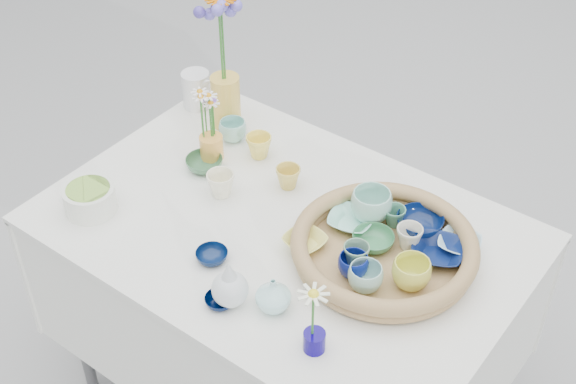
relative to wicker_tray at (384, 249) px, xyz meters
The scene contains 32 objects.
wicker_tray is the anchor object (origin of this frame).
tray_ceramic_0 0.14m from the wicker_tray, 81.06° to the left, with size 0.12×0.12×0.04m, color #061641.
tray_ceramic_1 0.13m from the wicker_tray, 34.48° to the left, with size 0.13×0.13×0.03m, color #0C1B4C.
tray_ceramic_2 0.12m from the wicker_tray, 25.24° to the right, with size 0.10×0.10×0.08m, color #D5D64C.
tray_ceramic_3 0.04m from the wicker_tray, 162.53° to the left, with size 0.11×0.11×0.03m, color #3A7E4F.
tray_ceramic_4 0.08m from the wicker_tray, 118.06° to the right, with size 0.07×0.07×0.06m, color slate.
tray_ceramic_5 0.14m from the wicker_tray, 160.67° to the left, with size 0.12×0.12×0.03m, color #9CE5D4.
tray_ceramic_6 0.14m from the wicker_tray, 136.11° to the left, with size 0.11×0.11×0.09m, color #9CD6C5.
tray_ceramic_7 0.07m from the wicker_tray, 61.90° to the left, with size 0.07×0.07×0.06m, color silver.
tray_ceramic_8 0.20m from the wicker_tray, 45.14° to the left, with size 0.11×0.11×0.03m, color #B9EAFE.
tray_ceramic_9 0.11m from the wicker_tray, 103.57° to the right, with size 0.08×0.08×0.06m, color navy.
tray_ceramic_10 0.20m from the wicker_tray, 153.52° to the right, with size 0.10×0.10×0.03m, color #EAE86F.
tray_ceramic_11 0.13m from the wicker_tray, 79.55° to the right, with size 0.09×0.09×0.07m, color #91C6B8.
tray_ceramic_12 0.12m from the wicker_tray, 109.25° to the left, with size 0.06×0.06×0.05m, color #4C8D70.
loose_ceramic_0 0.55m from the wicker_tray, 163.73° to the left, with size 0.08×0.08×0.07m, color #FFE356.
loose_ceramic_1 0.38m from the wicker_tray, 166.18° to the left, with size 0.07×0.07×0.07m, color #DBBE4E.
loose_ceramic_2 0.62m from the wicker_tray, behind, with size 0.11×0.11×0.03m, color #3D704A.
loose_ceramic_3 0.50m from the wicker_tray, behind, with size 0.08×0.08×0.07m, color #F8F2CC.
loose_ceramic_4 0.44m from the wicker_tray, 143.22° to the right, with size 0.08×0.08×0.03m, color #06183E.
loose_ceramic_5 0.66m from the wicker_tray, 165.00° to the left, with size 0.08×0.08×0.07m, color #8DCFC3.
loose_ceramic_6 0.43m from the wicker_tray, 122.68° to the right, with size 0.07×0.07×0.02m, color black.
fluted_bowl 0.80m from the wicker_tray, 157.25° to the right, with size 0.14×0.14×0.07m, color white, non-canonical shape.
bud_vase_paleblue 0.41m from the wicker_tray, 122.21° to the right, with size 0.09×0.09×0.14m, color silver, non-canonical shape.
bud_vase_seafoam 0.32m from the wicker_tray, 112.83° to the right, with size 0.09×0.09×0.09m, color #B0E7E3.
bud_vase_cobalt 0.34m from the wicker_tray, 85.64° to the right, with size 0.05×0.05×0.05m, color #0C0069.
single_daisy 0.35m from the wicker_tray, 86.39° to the right, with size 0.08×0.08×0.15m, color white, non-canonical shape.
tall_vase_yellow 0.74m from the wicker_tray, 162.46° to the left, with size 0.09×0.09×0.17m, color #E9BC49.
gerbera 0.78m from the wicker_tray, 162.48° to the left, with size 0.11×0.11×0.28m, color #D36703, non-canonical shape.
hydrangea 0.78m from the wicker_tray, 163.02° to the left, with size 0.09×0.09×0.31m, color #46389B, non-canonical shape.
white_pitcher 0.89m from the wicker_tray, 163.90° to the left, with size 0.13×0.09×0.12m, color silver, non-canonical shape.
daisy_cup 0.64m from the wicker_tray, behind, with size 0.07×0.07×0.07m, color #FBAB45.
daisy_posy 0.66m from the wicker_tray, behind, with size 0.08×0.08×0.15m, color white, non-canonical shape.
Camera 1 is at (0.96, -1.26, 2.20)m, focal length 50.00 mm.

